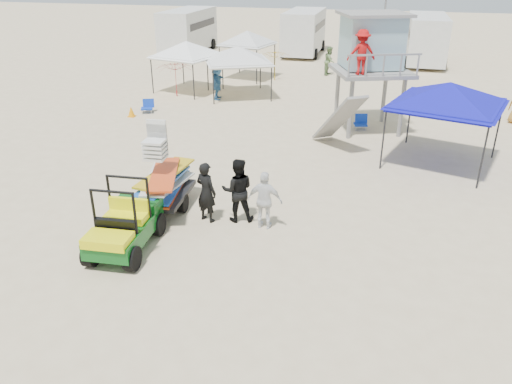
% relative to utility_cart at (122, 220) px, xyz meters
% --- Properties ---
extents(ground, '(140.00, 140.00, 0.00)m').
position_rel_utility_cart_xyz_m(ground, '(2.59, -1.45, -0.86)').
color(ground, beige).
rests_on(ground, ground).
extents(utility_cart, '(1.37, 2.50, 1.84)m').
position_rel_utility_cart_xyz_m(utility_cart, '(0.00, 0.00, 0.00)').
color(utility_cart, '#0C5116').
rests_on(utility_cart, ground).
extents(surf_trailer, '(1.59, 2.72, 2.43)m').
position_rel_utility_cart_xyz_m(surf_trailer, '(0.00, 2.33, 0.14)').
color(surf_trailer, black).
rests_on(surf_trailer, ground).
extents(man_left, '(0.76, 0.62, 1.78)m').
position_rel_utility_cart_xyz_m(man_left, '(1.52, 2.03, 0.03)').
color(man_left, black).
rests_on(man_left, ground).
extents(man_mid, '(1.07, 0.94, 1.87)m').
position_rel_utility_cart_xyz_m(man_mid, '(2.37, 2.28, 0.08)').
color(man_mid, black).
rests_on(man_mid, ground).
extents(man_right, '(0.99, 0.44, 1.67)m').
position_rel_utility_cart_xyz_m(man_right, '(3.22, 2.03, -0.02)').
color(man_right, white).
rests_on(man_right, ground).
extents(lifeguard_tower, '(3.82, 3.82, 4.75)m').
position_rel_utility_cart_xyz_m(lifeguard_tower, '(5.37, 11.89, 2.69)').
color(lifeguard_tower, gray).
rests_on(lifeguard_tower, ground).
extents(canopy_blue, '(4.28, 4.28, 3.39)m').
position_rel_utility_cart_xyz_m(canopy_blue, '(8.26, 8.36, 1.99)').
color(canopy_blue, black).
rests_on(canopy_blue, ground).
extents(canopy_white_a, '(4.24, 4.24, 3.06)m').
position_rel_utility_cart_xyz_m(canopy_white_a, '(-1.65, 16.08, 1.65)').
color(canopy_white_a, black).
rests_on(canopy_white_a, ground).
extents(canopy_white_b, '(3.64, 3.64, 3.16)m').
position_rel_utility_cart_xyz_m(canopy_white_b, '(-4.68, 16.39, 1.75)').
color(canopy_white_b, black).
rests_on(canopy_white_b, ground).
extents(canopy_white_c, '(3.21, 3.21, 3.28)m').
position_rel_utility_cart_xyz_m(canopy_white_c, '(-2.35, 20.53, 1.87)').
color(canopy_white_c, black).
rests_on(canopy_white_c, ground).
extents(umbrella_a, '(2.62, 2.65, 1.86)m').
position_rel_utility_cart_xyz_m(umbrella_a, '(-4.90, 15.07, 0.07)').
color(umbrella_a, '#B4131A').
rests_on(umbrella_a, ground).
extents(umbrella_b, '(2.70, 2.71, 1.80)m').
position_rel_utility_cart_xyz_m(umbrella_b, '(-0.51, 20.26, 0.05)').
color(umbrella_b, gold).
rests_on(umbrella_b, ground).
extents(cone_near, '(0.34, 0.34, 0.50)m').
position_rel_utility_cart_xyz_m(cone_near, '(-2.41, 7.58, -0.61)').
color(cone_near, '#F94507').
rests_on(cone_near, ground).
extents(cone_far, '(0.34, 0.34, 0.50)m').
position_rel_utility_cart_xyz_m(cone_far, '(-5.46, 10.96, -0.61)').
color(cone_far, '#FF9408').
rests_on(cone_far, ground).
extents(beach_chair_a, '(0.69, 0.76, 0.64)m').
position_rel_utility_cart_xyz_m(beach_chair_a, '(-5.04, 11.86, -0.54)').
color(beach_chair_a, '#0F34AD').
rests_on(beach_chair_a, ground).
extents(beach_chair_b, '(0.65, 0.70, 0.64)m').
position_rel_utility_cart_xyz_m(beach_chair_b, '(5.23, 11.82, -0.54)').
color(beach_chair_b, '#1034AF').
rests_on(beach_chair_b, ground).
extents(rv_far_left, '(2.64, 6.80, 3.25)m').
position_rel_utility_cart_xyz_m(rv_far_left, '(-9.41, 28.54, 0.94)').
color(rv_far_left, silver).
rests_on(rv_far_left, ground).
extents(rv_mid_left, '(2.65, 6.50, 3.25)m').
position_rel_utility_cart_xyz_m(rv_mid_left, '(-0.41, 30.04, 0.94)').
color(rv_mid_left, silver).
rests_on(rv_mid_left, ground).
extents(rv_mid_right, '(2.64, 7.00, 3.25)m').
position_rel_utility_cart_xyz_m(rv_mid_right, '(8.59, 28.54, 0.94)').
color(rv_mid_right, silver).
rests_on(rv_mid_right, ground).
extents(light_pole_left, '(0.14, 0.14, 8.00)m').
position_rel_utility_cart_xyz_m(light_pole_left, '(5.59, 25.55, 3.14)').
color(light_pole_left, slate).
rests_on(light_pole_left, ground).
extents(distant_beachgoers, '(15.50, 13.14, 1.85)m').
position_rel_utility_cart_xyz_m(distant_beachgoers, '(2.58, 18.18, 0.03)').
color(distant_beachgoers, '#AB7831').
rests_on(distant_beachgoers, ground).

